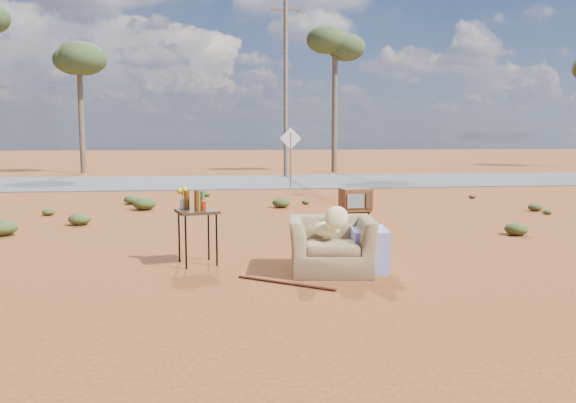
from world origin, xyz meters
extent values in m
plane|color=brown|center=(0.00, 0.00, 0.00)|extent=(140.00, 140.00, 0.00)
cube|color=#565659|center=(0.00, 15.00, 0.02)|extent=(140.00, 7.00, 0.04)
imported|color=olive|center=(0.42, -0.59, 0.51)|extent=(1.24, 0.89, 1.01)
ellipsoid|color=beige|center=(0.37, -0.53, 0.59)|extent=(0.37, 0.37, 0.22)
ellipsoid|color=beige|center=(0.45, -0.79, 0.78)|extent=(0.32, 0.16, 0.32)
cube|color=navy|center=(0.96, -0.55, 0.30)|extent=(0.57, 0.81, 0.59)
cube|color=black|center=(1.48, 2.28, 0.44)|extent=(0.52, 0.42, 0.03)
cylinder|color=black|center=(1.27, 2.08, 0.22)|extent=(0.03, 0.03, 0.44)
cylinder|color=black|center=(1.72, 2.13, 0.22)|extent=(0.03, 0.03, 0.44)
cylinder|color=black|center=(1.23, 2.43, 0.22)|extent=(0.03, 0.03, 0.44)
cylinder|color=black|center=(1.68, 2.47, 0.22)|extent=(0.03, 0.03, 0.44)
cube|color=brown|center=(1.48, 2.28, 0.67)|extent=(0.59, 0.48, 0.43)
cube|color=slate|center=(1.42, 2.05, 0.67)|extent=(0.33, 0.05, 0.27)
cube|color=#472D19|center=(1.69, 2.07, 0.67)|extent=(0.13, 0.03, 0.30)
cube|color=#332212|center=(-1.44, 0.10, 0.79)|extent=(0.69, 0.69, 0.04)
cylinder|color=black|center=(-1.59, -0.18, 0.39)|extent=(0.03, 0.03, 0.79)
cylinder|color=black|center=(-1.16, -0.06, 0.39)|extent=(0.03, 0.03, 0.79)
cylinder|color=black|center=(-1.71, 0.25, 0.39)|extent=(0.03, 0.03, 0.79)
cylinder|color=black|center=(-1.28, 0.37, 0.39)|extent=(0.03, 0.03, 0.79)
cylinder|color=#47270B|center=(-1.58, 0.11, 0.95)|extent=(0.08, 0.08, 0.29)
cylinder|color=#47270B|center=(-1.43, 0.00, 0.96)|extent=(0.07, 0.07, 0.31)
cylinder|color=#2B5725|center=(-1.36, 0.23, 0.94)|extent=(0.07, 0.07, 0.27)
cylinder|color=red|center=(-1.34, 0.01, 0.88)|extent=(0.07, 0.07, 0.15)
cylinder|color=silver|center=(-1.64, 0.21, 0.89)|extent=(0.09, 0.09, 0.16)
ellipsoid|color=yellow|center=(-1.64, 0.21, 1.05)|extent=(0.18, 0.18, 0.13)
cylinder|color=#4D1F14|center=(-0.30, -1.20, 0.02)|extent=(1.16, 0.85, 0.04)
cylinder|color=brown|center=(1.50, 12.00, 1.00)|extent=(0.06, 0.06, 2.00)
cube|color=silver|center=(1.50, 12.00, 1.80)|extent=(0.78, 0.04, 0.78)
cylinder|color=brown|center=(-8.00, 22.00, 3.00)|extent=(0.28, 0.28, 6.00)
ellipsoid|color=#3D522A|center=(-8.00, 22.00, 5.50)|extent=(3.20, 3.20, 2.20)
cylinder|color=brown|center=(5.00, 21.00, 3.50)|extent=(0.28, 0.28, 7.00)
ellipsoid|color=#3D522A|center=(5.00, 21.00, 6.50)|extent=(3.20, 3.20, 2.20)
cylinder|color=brown|center=(2.00, 17.50, 4.00)|extent=(0.20, 0.20, 8.00)
cube|color=brown|center=(2.00, 17.50, 7.50)|extent=(1.40, 0.10, 0.10)
ellipsoid|color=#475324|center=(-5.20, 3.00, 0.15)|extent=(0.56, 0.56, 0.31)
ellipsoid|color=#475324|center=(4.50, 1.80, 0.12)|extent=(0.44, 0.44, 0.24)
ellipsoid|color=#475324|center=(-3.00, 6.50, 0.17)|extent=(0.60, 0.60, 0.33)
ellipsoid|color=#475324|center=(6.80, 5.00, 0.10)|extent=(0.36, 0.36, 0.20)
ellipsoid|color=#475324|center=(3.20, 8.00, 0.11)|extent=(0.40, 0.40, 0.22)
ellipsoid|color=#475324|center=(-1.50, 9.50, 0.08)|extent=(0.30, 0.30, 0.17)
camera|label=1|loc=(-1.14, -8.10, 1.87)|focal=35.00mm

